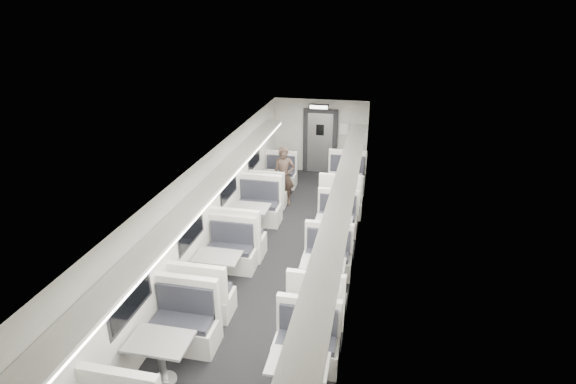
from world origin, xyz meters
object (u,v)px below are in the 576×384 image
at_px(booth_right_d, 298,382).
at_px(vestibule_door, 320,142).
at_px(booth_right_c, 322,278).
at_px(booth_left_d, 162,361).
at_px(exit_sign, 319,107).
at_px(booth_right_a, 344,189).
at_px(passenger, 284,176).
at_px(booth_left_c, 218,272).
at_px(booth_left_a, 275,184).
at_px(booth_left_b, 249,222).
at_px(booth_right_b, 333,233).

height_order(booth_right_d, vestibule_door, vestibule_door).
distance_m(booth_right_c, vestibule_door, 6.84).
xyz_separation_m(booth_left_d, exit_sign, (1.00, 8.86, 1.89)).
bearing_deg(booth_right_a, exit_sign, 118.95).
distance_m(vestibule_door, exit_sign, 1.33).
xyz_separation_m(passenger, exit_sign, (0.61, 2.24, 1.46)).
distance_m(booth_left_c, booth_right_d, 3.10).
distance_m(booth_left_a, booth_right_d, 7.40).
height_order(booth_right_a, booth_right_d, booth_right_a).
xyz_separation_m(booth_left_b, exit_sign, (1.00, 4.32, 1.87)).
xyz_separation_m(booth_left_d, passenger, (0.39, 6.62, 0.43)).
bearing_deg(booth_left_b, vestibule_door, 78.25).
distance_m(booth_right_b, booth_right_d, 4.45).
height_order(booth_left_c, booth_right_a, booth_right_a).
bearing_deg(exit_sign, booth_left_b, -103.03).
relative_size(booth_left_b, booth_left_d, 1.04).
height_order(booth_right_d, passenger, passenger).
relative_size(booth_left_c, exit_sign, 3.39).
xyz_separation_m(booth_left_a, booth_left_d, (0.00, -7.16, 0.04)).
height_order(booth_left_c, booth_right_d, booth_left_c).
relative_size(booth_left_a, booth_right_b, 1.00).
height_order(booth_left_a, vestibule_door, vestibule_door).
bearing_deg(booth_right_d, booth_left_a, 105.68).
bearing_deg(exit_sign, booth_left_a, -120.47).
relative_size(booth_left_b, booth_right_a, 1.01).
bearing_deg(booth_left_b, exit_sign, 76.97).
bearing_deg(booth_right_b, booth_right_a, 90.00).
relative_size(passenger, exit_sign, 2.64).
bearing_deg(booth_left_d, vestibule_door, 83.89).
xyz_separation_m(booth_left_a, booth_right_b, (2.00, -2.68, 0.00)).
relative_size(booth_right_b, passenger, 1.21).
bearing_deg(vestibule_door, booth_right_b, -78.39).
distance_m(booth_left_d, booth_right_d, 2.00).
height_order(booth_right_a, vestibule_door, vestibule_door).
relative_size(booth_left_a, vestibule_door, 0.94).
distance_m(booth_left_d, booth_right_a, 7.33).
bearing_deg(booth_right_d, booth_left_c, 130.14).
bearing_deg(passenger, booth_right_d, -85.63).
relative_size(booth_left_a, booth_right_d, 0.97).
bearing_deg(booth_left_b, booth_left_a, 90.00).
relative_size(booth_right_d, vestibule_door, 0.97).
xyz_separation_m(booth_left_b, booth_right_a, (2.00, 2.51, -0.01)).
distance_m(booth_left_b, booth_right_a, 3.21).
bearing_deg(booth_right_c, passenger, 111.86).
xyz_separation_m(booth_left_b, booth_right_c, (2.00, -1.93, -0.05)).
distance_m(passenger, vestibule_door, 2.80).
distance_m(booth_left_a, booth_right_c, 4.97).
height_order(booth_right_a, booth_right_b, booth_right_a).
height_order(booth_left_a, booth_right_b, booth_right_b).
xyz_separation_m(booth_right_b, passenger, (-1.61, 2.14, 0.46)).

